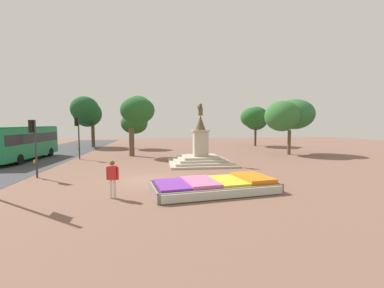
{
  "coord_description": "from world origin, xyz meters",
  "views": [
    {
      "loc": [
        0.3,
        -15.54,
        3.44
      ],
      "look_at": [
        2.69,
        2.52,
        1.99
      ],
      "focal_mm": 24.0,
      "sensor_mm": 36.0,
      "label": 1
    }
  ],
  "objects_px": {
    "traffic_light_far_corner": "(78,131)",
    "pedestrian_with_handbag": "(113,176)",
    "statue_monument": "(200,155)",
    "city_bus": "(22,141)",
    "traffic_light_mid_block": "(34,138)",
    "flower_planter": "(216,186)"
  },
  "relations": [
    {
      "from": "traffic_light_far_corner",
      "to": "pedestrian_with_handbag",
      "type": "height_order",
      "value": "traffic_light_far_corner"
    },
    {
      "from": "city_bus",
      "to": "traffic_light_mid_block",
      "type": "bearing_deg",
      "value": -60.21
    },
    {
      "from": "traffic_light_far_corner",
      "to": "city_bus",
      "type": "height_order",
      "value": "traffic_light_far_corner"
    },
    {
      "from": "statue_monument",
      "to": "pedestrian_with_handbag",
      "type": "relative_size",
      "value": 3.02
    },
    {
      "from": "flower_planter",
      "to": "pedestrian_with_handbag",
      "type": "relative_size",
      "value": 3.75
    },
    {
      "from": "statue_monument",
      "to": "traffic_light_mid_block",
      "type": "distance_m",
      "value": 12.2
    },
    {
      "from": "statue_monument",
      "to": "traffic_light_far_corner",
      "type": "distance_m",
      "value": 12.14
    },
    {
      "from": "traffic_light_far_corner",
      "to": "pedestrian_with_handbag",
      "type": "bearing_deg",
      "value": -68.09
    },
    {
      "from": "statue_monument",
      "to": "traffic_light_mid_block",
      "type": "relative_size",
      "value": 1.45
    },
    {
      "from": "statue_monument",
      "to": "traffic_light_mid_block",
      "type": "height_order",
      "value": "statue_monument"
    },
    {
      "from": "flower_planter",
      "to": "traffic_light_far_corner",
      "type": "height_order",
      "value": "traffic_light_far_corner"
    },
    {
      "from": "statue_monument",
      "to": "pedestrian_with_handbag",
      "type": "bearing_deg",
      "value": -120.87
    },
    {
      "from": "city_bus",
      "to": "pedestrian_with_handbag",
      "type": "bearing_deg",
      "value": -52.44
    },
    {
      "from": "traffic_light_far_corner",
      "to": "city_bus",
      "type": "bearing_deg",
      "value": -177.19
    },
    {
      "from": "traffic_light_mid_block",
      "to": "city_bus",
      "type": "height_order",
      "value": "traffic_light_mid_block"
    },
    {
      "from": "traffic_light_mid_block",
      "to": "city_bus",
      "type": "distance_m",
      "value": 9.54
    },
    {
      "from": "traffic_light_mid_block",
      "to": "traffic_light_far_corner",
      "type": "bearing_deg",
      "value": 89.09
    },
    {
      "from": "pedestrian_with_handbag",
      "to": "traffic_light_mid_block",
      "type": "bearing_deg",
      "value": 137.13
    },
    {
      "from": "traffic_light_far_corner",
      "to": "pedestrian_with_handbag",
      "type": "xyz_separation_m",
      "value": [
        5.53,
        -13.75,
        -1.71
      ]
    },
    {
      "from": "statue_monument",
      "to": "traffic_light_far_corner",
      "type": "height_order",
      "value": "statue_monument"
    },
    {
      "from": "traffic_light_mid_block",
      "to": "pedestrian_with_handbag",
      "type": "relative_size",
      "value": 2.08
    },
    {
      "from": "statue_monument",
      "to": "city_bus",
      "type": "bearing_deg",
      "value": 165.85
    }
  ]
}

